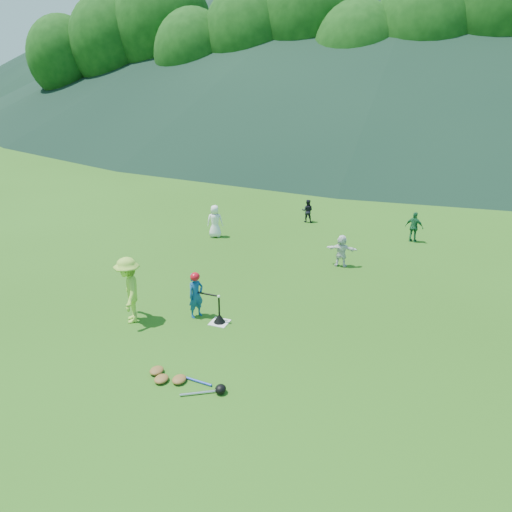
# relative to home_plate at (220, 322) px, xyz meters

# --- Properties ---
(ground) EXTENTS (120.00, 120.00, 0.00)m
(ground) POSITION_rel_home_plate_xyz_m (0.00, 0.00, -0.01)
(ground) COLOR #275413
(ground) RESTS_ON ground
(home_plate) EXTENTS (0.45, 0.45, 0.02)m
(home_plate) POSITION_rel_home_plate_xyz_m (0.00, 0.00, 0.00)
(home_plate) COLOR silver
(home_plate) RESTS_ON ground
(baseball) EXTENTS (0.08, 0.08, 0.08)m
(baseball) POSITION_rel_home_plate_xyz_m (0.00, 0.00, 0.73)
(baseball) COLOR white
(baseball) RESTS_ON batting_tee
(batter_child) EXTENTS (0.45, 0.52, 1.20)m
(batter_child) POSITION_rel_home_plate_xyz_m (-0.70, 0.11, 0.59)
(batter_child) COLOR navy
(batter_child) RESTS_ON ground
(adult_coach) EXTENTS (1.15, 1.27, 1.71)m
(adult_coach) POSITION_rel_home_plate_xyz_m (-2.13, -0.72, 0.85)
(adult_coach) COLOR #9DD13D
(adult_coach) RESTS_ON ground
(fielder_a) EXTENTS (0.69, 0.57, 1.22)m
(fielder_a) POSITION_rel_home_plate_xyz_m (-2.99, 5.91, 0.60)
(fielder_a) COLOR white
(fielder_a) RESTS_ON ground
(fielder_b) EXTENTS (0.51, 0.42, 0.94)m
(fielder_b) POSITION_rel_home_plate_xyz_m (-0.31, 8.97, 0.46)
(fielder_b) COLOR black
(fielder_b) RESTS_ON ground
(fielder_c) EXTENTS (0.70, 0.41, 1.12)m
(fielder_c) POSITION_rel_home_plate_xyz_m (3.95, 8.08, 0.55)
(fielder_c) COLOR #1E653B
(fielder_c) RESTS_ON ground
(fielder_d) EXTENTS (1.01, 0.41, 1.06)m
(fielder_d) POSITION_rel_home_plate_xyz_m (2.01, 4.80, 0.52)
(fielder_d) COLOR silver
(fielder_d) RESTS_ON ground
(batting_tee) EXTENTS (0.30, 0.30, 0.68)m
(batting_tee) POSITION_rel_home_plate_xyz_m (0.00, 0.00, 0.12)
(batting_tee) COLOR black
(batting_tee) RESTS_ON home_plate
(batter_gear) EXTENTS (0.73, 0.26, 0.56)m
(batter_gear) POSITION_rel_home_plate_xyz_m (-0.68, 0.10, 1.07)
(batter_gear) COLOR #B90C1A
(batter_gear) RESTS_ON ground
(equipment_pile) EXTENTS (1.80, 0.70, 0.19)m
(equipment_pile) POSITION_rel_home_plate_xyz_m (0.30, -2.57, 0.06)
(equipment_pile) COLOR olive
(equipment_pile) RESTS_ON ground
(outfield_fence) EXTENTS (70.07, 0.08, 1.33)m
(outfield_fence) POSITION_rel_home_plate_xyz_m (0.00, 28.00, 0.69)
(outfield_fence) COLOR gray
(outfield_fence) RESTS_ON ground
(tree_line) EXTENTS (70.04, 11.40, 14.82)m
(tree_line) POSITION_rel_home_plate_xyz_m (0.20, 33.83, 8.20)
(tree_line) COLOR #382314
(tree_line) RESTS_ON ground
(distant_hills) EXTENTS (155.00, 140.00, 32.00)m
(distant_hills) POSITION_rel_home_plate_xyz_m (-7.63, 81.81, 14.97)
(distant_hills) COLOR black
(distant_hills) RESTS_ON ground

